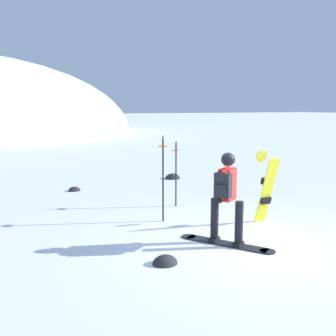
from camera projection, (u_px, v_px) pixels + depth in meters
ground_plane at (257, 246)px, 7.23m from camera, size 300.00×300.00×0.00m
snowboarder_main at (226, 196)px, 7.16m from camera, size 1.13×1.59×1.71m
spare_snowboard at (266, 187)px, 8.54m from camera, size 0.28×0.49×1.60m
piste_marker_near at (163, 172)px, 8.65m from camera, size 0.20×0.20×1.93m
piste_marker_far at (176, 169)px, 10.02m from camera, size 0.20×0.20×1.70m
rock_dark at (74, 191)px, 12.01m from camera, size 0.37×0.31×0.26m
rock_mid at (165, 264)px, 6.41m from camera, size 0.42×0.36×0.30m
rock_small at (173, 179)px, 14.05m from camera, size 0.55×0.46×0.38m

